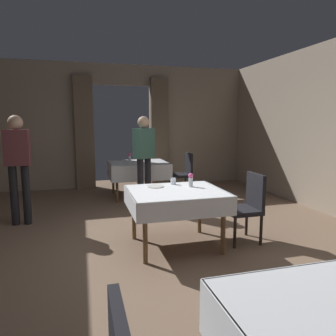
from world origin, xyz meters
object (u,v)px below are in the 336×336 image
Objects in this scene: flower_vase_far at (130,157)px; glass_mid_c at (173,181)px; plate_mid_b at (155,186)px; person_waiter_by_doorway at (144,154)px; chair_far_right at (184,172)px; person_diner_standing_aside at (18,161)px; chair_mid_right at (247,204)px; dining_table_far at (138,167)px; glass_far_b at (143,158)px; dining_table_mid at (176,197)px; flower_vase_mid at (191,179)px.

glass_mid_c is at bearing -84.49° from flower_vase_far.
person_waiter_by_doorway is at bearing 84.24° from plate_mid_b.
person_waiter_by_doorway reaches higher than chair_far_right.
plate_mid_b is at bearing -32.72° from person_diner_standing_aside.
person_diner_standing_aside reaches higher than chair_mid_right.
dining_table_far is at bearing 33.36° from person_diner_standing_aside.
dining_table_far is 1.35× the size of chair_mid_right.
glass_mid_c is 2.82m from glass_far_b.
person_waiter_by_doorway is (-0.11, 1.57, 0.23)m from glass_mid_c.
glass_far_b is at bearing 82.36° from plate_mid_b.
dining_table_mid is 1.00m from chair_mid_right.
dining_table_mid and dining_table_far have the same top height.
chair_far_right is at bearing 73.76° from flower_vase_mid.
dining_table_mid is at bearing -86.64° from flower_vase_far.
dining_table_mid is at bearing -100.99° from glass_mid_c.
person_diner_standing_aside reaches higher than chair_far_right.
person_diner_standing_aside is at bearing -157.27° from chair_far_right.
person_waiter_by_doorway is (-1.07, -0.88, 0.51)m from chair_far_right.
dining_table_mid is at bearing 175.75° from chair_mid_right.
plate_mid_b is at bearing -97.64° from glass_far_b.
person_diner_standing_aside is (-2.37, 1.34, 0.17)m from flower_vase_mid.
dining_table_mid is 5.23× the size of plate_mid_b.
plate_mid_b reaches higher than dining_table_far.
person_waiter_by_doorway reaches higher than chair_mid_right.
flower_vase_far is at bearing 98.91° from flower_vase_mid.
flower_vase_mid is 0.88× the size of flower_vase_far.
glass_far_b is 0.07× the size of person_diner_standing_aside.
person_waiter_by_doorway is at bearing -93.41° from dining_table_far.
flower_vase_mid is 0.81× the size of plate_mid_b.
chair_mid_right is at bearing -90.84° from chair_far_right.
dining_table_mid is at bearing -53.47° from plate_mid_b.
person_waiter_by_doorway is 1.00× the size of person_diner_standing_aside.
person_waiter_by_doorway is at bearing -100.09° from glass_far_b.
glass_far_b is at bearing 155.83° from chair_far_right.
flower_vase_far is 0.12× the size of person_diner_standing_aside.
person_diner_standing_aside is (-3.14, -1.31, 0.51)m from chair_far_right.
flower_vase_mid is 2.07× the size of glass_mid_c.
dining_table_mid is 0.96× the size of dining_table_far.
chair_mid_right is 3.19m from flower_vase_far.
flower_vase_far is (-0.19, -0.02, 0.22)m from dining_table_far.
dining_table_mid is 0.36m from flower_vase_mid.
chair_mid_right is 3.51m from person_diner_standing_aside.
chair_far_right reaches higher than dining_table_far.
flower_vase_far is at bearing 97.88° from person_waiter_by_doorway.
plate_mid_b is (-0.23, -2.62, 0.11)m from dining_table_far.
plate_mid_b is (-1.24, -2.54, 0.24)m from chair_far_right.
flower_vase_far is (0.04, 2.60, 0.11)m from plate_mid_b.
glass_far_b is (0.39, 2.92, 0.05)m from plate_mid_b.
glass_far_b is 2.86m from person_diner_standing_aside.
chair_far_right is at bearing 22.73° from person_diner_standing_aside.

